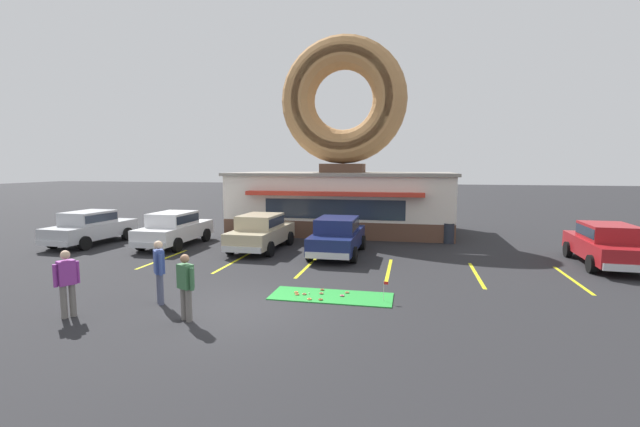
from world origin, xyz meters
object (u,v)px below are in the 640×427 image
pedestrian_blue_sweater_man (159,269)px  trash_bin (449,233)px  golf_ball (309,293)px  pedestrian_hooded_kid (67,280)px  putting_flag_pin (385,286)px  pedestrian_leather_jacket_man (186,284)px  car_champagne (261,230)px  car_silver (90,226)px  car_navy (338,235)px  car_white (174,227)px  car_red (607,243)px

pedestrian_blue_sweater_man → trash_bin: pedestrian_blue_sweater_man is taller
golf_ball → pedestrian_hooded_kid: (-5.40, -3.04, 0.89)m
putting_flag_pin → pedestrian_leather_jacket_man: (-4.62, -2.47, 0.47)m
car_champagne → car_silver: same height
car_silver → pedestrian_blue_sweater_man: bearing=-41.2°
golf_ball → pedestrian_leather_jacket_man: pedestrian_leather_jacket_man is taller
golf_ball → car_silver: size_ratio=0.01×
putting_flag_pin → car_champagne: (-5.86, 6.27, 0.43)m
car_champagne → car_silver: (-8.44, -0.43, 0.00)m
pedestrian_leather_jacket_man → car_navy: bearing=74.6°
car_white → pedestrian_hooded_kid: bearing=-74.4°
car_silver → pedestrian_hooded_kid: 11.00m
pedestrian_blue_sweater_man → golf_ball: bearing=23.2°
golf_ball → trash_bin: trash_bin is taller
pedestrian_leather_jacket_man → car_red: bearing=34.2°
car_white → pedestrian_leather_jacket_man: pedestrian_leather_jacket_man is taller
car_red → pedestrian_leather_jacket_man: 15.06m
pedestrian_hooded_kid → golf_ball: bearing=29.4°
putting_flag_pin → car_silver: (-14.30, 5.85, 0.43)m
pedestrian_hooded_kid → car_champagne: bearing=79.3°
car_navy → car_white: same height
car_white → car_navy: bearing=-3.4°
putting_flag_pin → car_red: car_red is taller
car_red → car_silver: bearing=-179.6°
car_champagne → pedestrian_leather_jacket_man: 8.83m
car_red → car_white: bearing=179.0°
putting_flag_pin → trash_bin: bearing=75.8°
putting_flag_pin → car_silver: car_silver is taller
car_navy → car_silver: 11.97m
pedestrian_blue_sweater_man → pedestrian_leather_jacket_man: bearing=-36.9°
car_silver → pedestrian_hooded_kid: pedestrian_hooded_kid is taller
car_red → car_champagne: (-13.69, 0.27, 0.00)m
pedestrian_leather_jacket_man → trash_bin: size_ratio=1.68×
golf_ball → car_navy: bearing=91.4°
car_navy → car_silver: bearing=-180.0°
car_red → pedestrian_hooded_kid: (-15.42, -8.88, 0.06)m
putting_flag_pin → pedestrian_hooded_kid: pedestrian_hooded_kid is taller
pedestrian_blue_sweater_man → pedestrian_hooded_kid: size_ratio=1.03×
golf_ball → pedestrian_blue_sweater_man: size_ratio=0.02×
golf_ball → car_red: size_ratio=0.01×
car_white → pedestrian_hooded_kid: 9.54m
car_silver → car_white: (4.14, 0.47, 0.00)m
golf_ball → car_navy: size_ratio=0.01×
car_red → pedestrian_blue_sweater_man: size_ratio=2.66×
golf_ball → car_silver: (-12.11, 5.68, 0.82)m
pedestrian_leather_jacket_man → putting_flag_pin: bearing=28.1°
car_champagne → car_silver: 8.45m
golf_ball → pedestrian_leather_jacket_man: (-2.43, -2.63, 0.86)m
car_champagne → pedestrian_leather_jacket_man: size_ratio=2.81×
pedestrian_blue_sweater_man → trash_bin: size_ratio=1.79×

